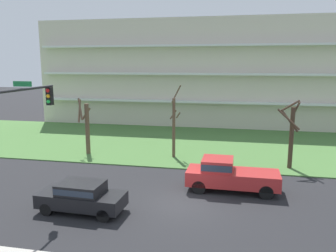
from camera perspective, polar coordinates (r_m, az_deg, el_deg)
The scene contains 9 objects.
ground at distance 18.90m, azimuth 2.15°, elevation -12.92°, with size 160.00×160.00×0.00m, color #232326.
grass_lawn_strip at distance 32.13m, azimuth 6.24°, elevation -3.02°, with size 80.00×16.00×0.08m, color #477238.
apartment_building at distance 46.11m, azimuth 8.15°, elevation 8.90°, with size 42.89×14.72×12.65m.
tree_far_left at distance 28.84m, azimuth -13.56°, elevation 0.05°, with size 1.01×1.38×4.70m.
tree_left at distance 26.98m, azimuth 1.02°, elevation 0.07°, with size 0.94×0.75×5.84m.
tree_center at distance 25.54m, azimuth 19.97°, elevation -1.17°, with size 1.67×1.89×4.95m.
sedan_black_near_left at distance 18.17m, azimuth -14.32°, elevation -11.27°, with size 4.47×1.97×1.57m.
pickup_red_center_right at distance 20.68m, azimuth 10.11°, elevation -7.98°, with size 5.43×2.08×1.95m.
traffic_signal_mast at distance 15.77m, azimuth -25.20°, elevation -1.08°, with size 0.90×5.59×6.75m.
Camera 1 is at (2.78, -17.13, 7.50)m, focal length 36.31 mm.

